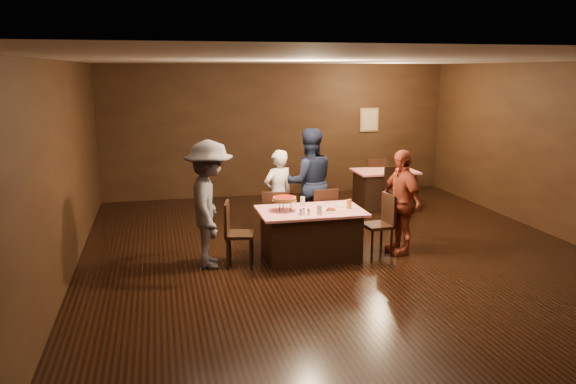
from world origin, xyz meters
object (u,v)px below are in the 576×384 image
at_px(glass_front_left, 319,210).
at_px(diner_white_jacket, 278,195).
at_px(chair_end_right, 377,224).
at_px(glass_amber, 349,204).
at_px(back_table, 384,188).
at_px(diner_navy_hoodie, 309,182).
at_px(diner_red_shirt, 401,202).
at_px(main_table, 311,234).
at_px(chair_far_left, 275,218).
at_px(chair_back_near, 398,191).
at_px(glass_back, 303,201).
at_px(diner_grey_knit, 210,204).
at_px(pizza_stand, 285,199).
at_px(chair_far_right, 322,215).
at_px(chair_end_left, 240,233).
at_px(chair_back_far, 374,179).
at_px(plate_empty, 342,205).

bearing_deg(glass_front_left, diner_white_jacket, 102.16).
xyz_separation_m(chair_end_right, glass_amber, (-0.50, -0.05, 0.37)).
xyz_separation_m(back_table, diner_navy_hoodie, (-2.15, -1.73, 0.56)).
distance_m(back_table, diner_red_shirt, 3.19).
bearing_deg(diner_navy_hoodie, main_table, 77.93).
distance_m(diner_red_shirt, glass_front_left, 1.43).
height_order(diner_white_jacket, diner_navy_hoodie, diner_navy_hoodie).
xyz_separation_m(chair_far_left, chair_back_near, (2.85, 1.49, 0.00)).
height_order(back_table, chair_end_right, chair_end_right).
height_order(back_table, glass_amber, glass_amber).
distance_m(chair_back_near, glass_back, 3.19).
distance_m(back_table, diner_grey_knit, 4.98).
height_order(chair_end_right, pizza_stand, pizza_stand).
xyz_separation_m(chair_far_right, glass_amber, (0.20, -0.80, 0.37)).
height_order(diner_grey_knit, glass_amber, diner_grey_knit).
bearing_deg(glass_back, chair_end_left, -164.05).
bearing_deg(chair_far_left, glass_back, 139.98).
distance_m(chair_far_right, chair_end_right, 1.03).
relative_size(diner_red_shirt, pizza_stand, 4.37).
bearing_deg(chair_end_left, diner_grey_knit, 102.42).
height_order(chair_end_left, chair_end_right, same).
distance_m(chair_end_left, chair_back_near, 4.20).
relative_size(main_table, chair_end_left, 1.68).
height_order(chair_end_left, chair_back_far, same).
distance_m(chair_end_left, glass_amber, 1.74).
xyz_separation_m(chair_back_near, diner_navy_hoodie, (-2.15, -1.03, 0.47)).
bearing_deg(back_table, plate_empty, -124.21).
distance_m(chair_far_right, chair_end_left, 1.68).
bearing_deg(pizza_stand, chair_back_near, 37.59).
bearing_deg(diner_navy_hoodie, glass_amber, 105.26).
bearing_deg(glass_back, main_table, -80.54).
distance_m(chair_back_far, diner_white_jacket, 3.63).
xyz_separation_m(diner_navy_hoodie, glass_front_left, (-0.25, -1.51, -0.11)).
distance_m(chair_far_right, pizza_stand, 1.16).
bearing_deg(chair_end_right, diner_navy_hoodie, -151.72).
relative_size(chair_far_right, glass_back, 6.79).
xyz_separation_m(diner_navy_hoodie, glass_back, (-0.35, -0.91, -0.11)).
relative_size(chair_far_left, diner_white_jacket, 0.61).
relative_size(back_table, chair_back_near, 1.37).
relative_size(diner_navy_hoodie, diner_red_shirt, 1.14).
bearing_deg(chair_far_left, main_table, 130.18).
distance_m(chair_far_left, glass_amber, 1.33).
distance_m(chair_end_left, chair_back_far, 5.01).
relative_size(diner_navy_hoodie, glass_back, 13.55).
relative_size(chair_far_left, glass_amber, 6.79).
bearing_deg(chair_end_left, glass_amber, -78.45).
bearing_deg(diner_white_jacket, pizza_stand, 60.70).
bearing_deg(pizza_stand, diner_red_shirt, -3.44).
xyz_separation_m(back_table, glass_amber, (-1.85, -2.99, 0.46)).
bearing_deg(glass_back, diner_navy_hoodie, 68.92).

